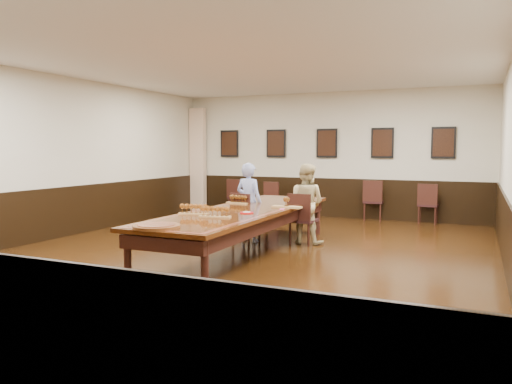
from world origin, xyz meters
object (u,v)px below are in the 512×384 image
at_px(spare_chair_d, 428,204).
at_px(spare_chair_a, 238,196).
at_px(spare_chair_b, 274,199).
at_px(conference_table, 244,217).
at_px(chair_man, 246,217).
at_px(chair_woman, 303,219).
at_px(person_man, 249,202).
at_px(carved_platter, 156,226).
at_px(person_woman, 306,204).
at_px(spare_chair_c, 373,200).

bearing_deg(spare_chair_d, spare_chair_a, 2.81).
bearing_deg(spare_chair_b, conference_table, 108.85).
distance_m(chair_man, spare_chair_b, 3.72).
relative_size(chair_woman, spare_chair_a, 1.01).
relative_size(chair_woman, person_man, 0.63).
bearing_deg(conference_table, carved_platter, -94.27).
distance_m(chair_man, conference_table, 1.02).
bearing_deg(person_man, chair_man, 90.00).
bearing_deg(person_woman, chair_man, 23.48).
distance_m(spare_chair_d, carved_platter, 7.54).
xyz_separation_m(chair_woman, person_man, (-1.03, -0.16, 0.27)).
xyz_separation_m(chair_man, spare_chair_d, (2.91, 3.86, 0.01)).
relative_size(chair_man, spare_chair_a, 1.00).
xyz_separation_m(person_man, conference_table, (0.38, -1.03, -0.14)).
relative_size(chair_man, chair_woman, 0.99).
xyz_separation_m(spare_chair_a, spare_chair_b, (1.13, -0.12, -0.02)).
xyz_separation_m(spare_chair_b, spare_chair_c, (2.52, 0.27, 0.04)).
relative_size(person_woman, conference_table, 0.30).
xyz_separation_m(spare_chair_a, carved_platter, (2.24, -6.92, 0.30)).
relative_size(chair_man, conference_table, 0.19).
relative_size(spare_chair_c, person_woman, 0.67).
xyz_separation_m(spare_chair_d, conference_table, (-2.52, -4.79, 0.14)).
bearing_deg(person_man, spare_chair_b, -66.74).
relative_size(chair_woman, carved_platter, 1.33).
distance_m(spare_chair_a, person_woman, 4.57).
xyz_separation_m(chair_man, chair_woman, (1.05, 0.26, 0.01)).
bearing_deg(spare_chair_d, spare_chair_c, 0.22).
bearing_deg(carved_platter, spare_chair_a, 107.95).
height_order(person_woman, carved_platter, person_woman).
bearing_deg(spare_chair_b, chair_woman, 123.01).
relative_size(spare_chair_b, person_woman, 0.61).
distance_m(spare_chair_a, spare_chair_b, 1.13).
bearing_deg(spare_chair_d, conference_table, 63.71).
distance_m(chair_woman, conference_table, 1.36).
bearing_deg(person_man, spare_chair_c, -104.20).
bearing_deg(person_man, spare_chair_d, -118.72).
relative_size(person_man, carved_platter, 2.10).
bearing_deg(chair_man, spare_chair_c, -103.87).
distance_m(spare_chair_b, spare_chair_d, 3.81).
distance_m(chair_man, carved_platter, 3.20).
xyz_separation_m(chair_man, carved_platter, (0.23, -3.18, 0.30)).
bearing_deg(conference_table, spare_chair_c, 75.62).
height_order(spare_chair_c, conference_table, spare_chair_c).
bearing_deg(chair_woman, spare_chair_a, -44.05).
height_order(spare_chair_b, conference_table, spare_chair_b).
bearing_deg(spare_chair_d, person_man, 53.80).
bearing_deg(carved_platter, person_man, 93.74).
distance_m(chair_woman, spare_chair_c, 3.68).
distance_m(spare_chair_b, carved_platter, 6.89).
relative_size(chair_woman, spare_chair_d, 1.00).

